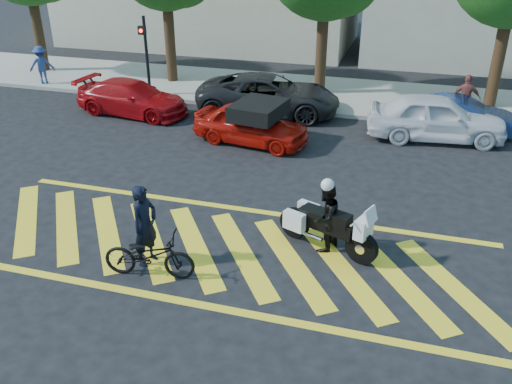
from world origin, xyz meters
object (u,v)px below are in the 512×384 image
(officer_bike, at_px, (145,225))
(parked_right, at_px, (460,115))
(red_convertible, at_px, (251,124))
(parked_left, at_px, (132,98))
(officer_moto, at_px, (325,217))
(parked_mid_right, at_px, (436,117))
(parked_mid_left, at_px, (269,95))
(bicycle, at_px, (149,255))
(police_motorcycle, at_px, (326,226))

(officer_bike, distance_m, parked_right, 12.04)
(red_convertible, xyz_separation_m, parked_left, (-5.03, 1.54, -0.02))
(officer_moto, distance_m, parked_left, 10.98)
(officer_bike, relative_size, parked_mid_right, 0.41)
(parked_mid_right, bearing_deg, parked_mid_left, 74.26)
(officer_bike, xyz_separation_m, parked_mid_right, (5.81, 9.14, -0.15))
(parked_left, xyz_separation_m, parked_right, (11.50, 1.40, -0.03))
(red_convertible, xyz_separation_m, parked_mid_right, (5.67, 2.02, 0.11))
(officer_moto, xyz_separation_m, parked_left, (-8.37, 7.11, -0.17))
(red_convertible, relative_size, parked_left, 0.87)
(parked_mid_right, bearing_deg, parked_left, 85.72)
(bicycle, relative_size, parked_mid_right, 0.43)
(parked_left, bearing_deg, parked_right, -76.80)
(officer_moto, height_order, parked_mid_left, officer_moto)
(officer_bike, xyz_separation_m, bicycle, (0.27, -0.43, -0.40))
(bicycle, xyz_separation_m, red_convertible, (-0.13, 7.55, 0.14))
(bicycle, height_order, parked_left, parked_left)
(parked_left, relative_size, parked_right, 1.19)
(police_motorcycle, height_order, red_convertible, red_convertible)
(police_motorcycle, xyz_separation_m, officer_moto, (-0.02, -0.01, 0.21))
(officer_bike, distance_m, parked_left, 9.95)
(police_motorcycle, relative_size, red_convertible, 0.62)
(police_motorcycle, xyz_separation_m, parked_left, (-8.39, 7.10, 0.04))
(officer_bike, distance_m, red_convertible, 7.13)
(officer_bike, relative_size, police_motorcycle, 0.77)
(bicycle, distance_m, parked_mid_right, 11.06)
(parked_mid_left, bearing_deg, bicycle, 175.26)
(bicycle, height_order, red_convertible, red_convertible)
(parked_mid_left, bearing_deg, parked_mid_right, -105.55)
(parked_right, bearing_deg, officer_moto, 161.57)
(police_motorcycle, xyz_separation_m, red_convertible, (-3.36, 5.55, 0.05))
(parked_left, bearing_deg, officer_moto, -124.10)
(parked_right, bearing_deg, officer_bike, 148.46)
(bicycle, distance_m, parked_right, 12.26)
(bicycle, bearing_deg, officer_moto, -66.66)
(police_motorcycle, bearing_deg, officer_bike, -134.18)
(red_convertible, relative_size, parked_mid_right, 0.85)
(bicycle, relative_size, red_convertible, 0.50)
(red_convertible, height_order, parked_mid_left, parked_mid_left)
(parked_mid_right, distance_m, parked_right, 1.23)
(parked_mid_left, bearing_deg, officer_bike, 173.79)
(officer_moto, xyz_separation_m, red_convertible, (-3.34, 5.57, -0.15))
(parked_right, bearing_deg, bicycle, 150.64)
(officer_bike, height_order, parked_mid_left, officer_bike)
(red_convertible, bearing_deg, parked_mid_right, -61.39)
(police_motorcycle, xyz_separation_m, parked_right, (3.11, 8.50, 0.01))
(red_convertible, height_order, parked_left, red_convertible)
(red_convertible, distance_m, parked_left, 5.26)
(officer_bike, xyz_separation_m, officer_moto, (3.48, 1.55, -0.10))
(officer_moto, bearing_deg, parked_mid_right, -175.38)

